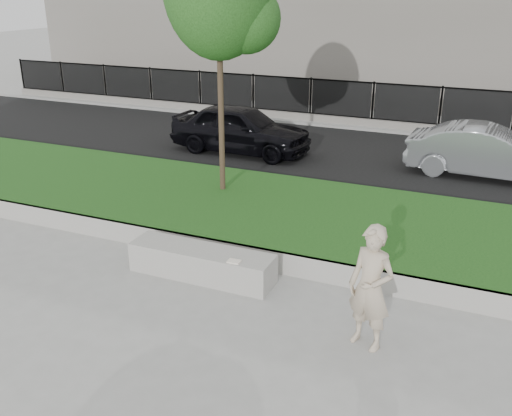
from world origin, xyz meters
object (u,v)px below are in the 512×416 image
at_px(book, 234,261).
at_px(stone_bench, 202,263).
at_px(car_dark, 241,129).
at_px(man, 371,288).
at_px(car_silver, 487,152).

bearing_deg(book, stone_bench, 160.72).
relative_size(stone_bench, car_dark, 0.61).
bearing_deg(car_dark, man, -142.62).
distance_m(stone_bench, man, 3.19).
xyz_separation_m(stone_bench, car_silver, (4.12, 7.55, 0.43)).
height_order(man, book, man).
bearing_deg(car_silver, car_dark, 95.75).
height_order(book, car_dark, car_dark).
bearing_deg(car_dark, car_silver, -84.08).
relative_size(man, book, 8.64).
relative_size(man, car_silver, 0.45).
distance_m(book, car_silver, 8.47).
bearing_deg(book, man, -17.91).
xyz_separation_m(stone_bench, car_dark, (-2.56, 7.13, 0.48)).
relative_size(stone_bench, book, 12.27).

